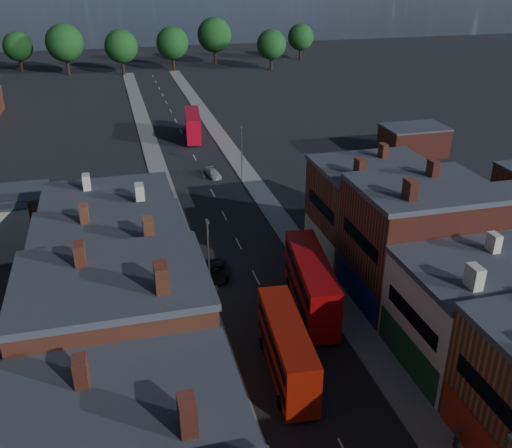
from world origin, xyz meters
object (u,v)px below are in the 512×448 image
bus_2 (193,125)px  ped_3 (457,439)px  car_2 (217,271)px  bus_1 (311,283)px  bus_0 (287,348)px  car_3 (213,173)px

bus_2 → ped_3: 76.27m
bus_2 → car_2: bus_2 is taller
bus_1 → ped_3: size_ratio=7.04×
bus_0 → ped_3: size_ratio=6.35×
bus_1 → ped_3: bearing=-70.8°
bus_2 → car_3: 20.38m
ped_3 → bus_1: bearing=27.5°
car_2 → bus_0: bearing=-76.0°
ped_3 → car_2: bearing=38.5°
car_3 → car_2: bearing=-107.8°
bus_0 → bus_2: size_ratio=1.00×
bus_2 → car_3: bearing=-83.6°
bus_0 → bus_1: 9.73m
bus_2 → car_2: (-5.30, -49.23, -1.95)m
bus_1 → car_2: 11.20m
car_3 → bus_2: bearing=81.8°
bus_0 → bus_2: 65.83m
bus_1 → bus_2: size_ratio=1.11×
bus_1 → bus_2: bearing=99.8°
bus_1 → car_3: 37.28m
bus_0 → car_3: (2.83, 45.48, -2.05)m
car_3 → ped_3: bearing=-91.7°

